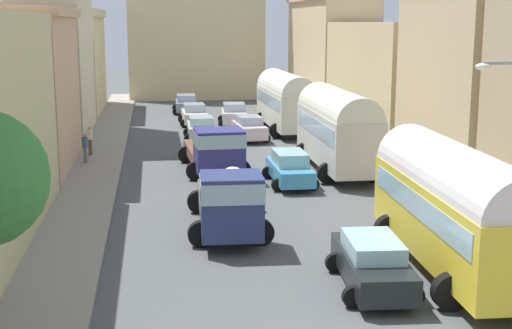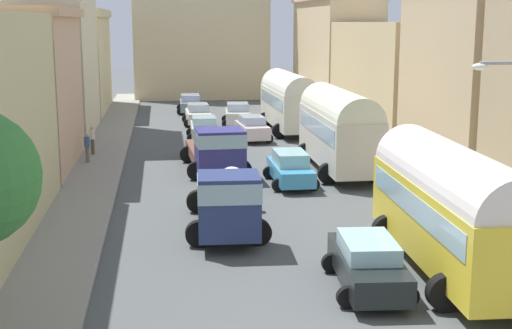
% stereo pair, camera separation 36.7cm
% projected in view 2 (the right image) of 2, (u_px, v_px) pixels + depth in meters
% --- Properties ---
extents(ground_plane, '(154.00, 154.00, 0.00)m').
position_uv_depth(ground_plane, '(233.00, 155.00, 40.35)').
color(ground_plane, '#4D5052').
extents(sidewalk_left, '(2.50, 70.00, 0.14)m').
position_uv_depth(sidewalk_left, '(103.00, 157.00, 39.41)').
color(sidewalk_left, gray).
rests_on(sidewalk_left, ground).
extents(sidewalk_right, '(2.50, 70.00, 0.14)m').
position_uv_depth(sidewalk_right, '(358.00, 151.00, 41.27)').
color(sidewalk_right, '#A9A89A').
rests_on(sidewalk_right, ground).
extents(building_left_2, '(6.49, 10.26, 8.12)m').
position_uv_depth(building_left_2, '(11.00, 89.00, 35.99)').
color(building_left_2, tan).
rests_on(building_left_2, ground).
extents(building_left_3, '(5.77, 10.42, 13.92)m').
position_uv_depth(building_left_3, '(49.00, 29.00, 46.44)').
color(building_left_3, beige).
rests_on(building_left_3, ground).
extents(building_left_4, '(4.73, 12.77, 8.39)m').
position_uv_depth(building_left_4, '(79.00, 61.00, 59.16)').
color(building_left_4, beige).
rests_on(building_left_4, ground).
extents(building_right_2, '(6.44, 9.07, 10.44)m').
position_uv_depth(building_right_2, '(491.00, 69.00, 33.48)').
color(building_right_2, tan).
rests_on(building_right_2, ground).
extents(building_right_3, '(4.44, 14.65, 7.40)m').
position_uv_depth(building_right_3, '(391.00, 80.00, 45.95)').
color(building_right_3, '#CDB483').
rests_on(building_right_3, ground).
extents(building_right_4, '(4.85, 14.74, 9.59)m').
position_uv_depth(building_right_4, '(335.00, 53.00, 60.52)').
color(building_right_4, beige).
rests_on(building_right_4, ground).
extents(distant_church, '(12.99, 7.11, 18.78)m').
position_uv_depth(distant_church, '(200.00, 31.00, 70.30)').
color(distant_church, beige).
rests_on(distant_church, ground).
extents(parked_bus_0, '(3.46, 9.29, 3.88)m').
position_uv_depth(parked_bus_0, '(451.00, 203.00, 21.13)').
color(parked_bus_0, yellow).
rests_on(parked_bus_0, ground).
extents(parked_bus_1, '(3.27, 8.99, 4.15)m').
position_uv_depth(parked_bus_1, '(339.00, 126.00, 35.58)').
color(parked_bus_1, beige).
rests_on(parked_bus_1, ground).
extents(parked_bus_2, '(3.35, 9.29, 4.05)m').
position_uv_depth(parked_bus_2, '(288.00, 99.00, 48.59)').
color(parked_bus_2, beige).
rests_on(parked_bus_2, ground).
extents(cargo_truck_0, '(3.11, 7.43, 2.53)m').
position_uv_depth(cargo_truck_0, '(227.00, 201.00, 24.97)').
color(cargo_truck_0, navy).
rests_on(cargo_truck_0, ground).
extents(cargo_truck_1, '(3.35, 7.47, 2.45)m').
position_uv_depth(cargo_truck_1, '(217.00, 149.00, 35.14)').
color(cargo_truck_1, navy).
rests_on(cargo_truck_1, ground).
extents(car_0, '(2.47, 3.73, 1.49)m').
position_uv_depth(car_0, '(211.00, 146.00, 39.09)').
color(car_0, '#242829').
rests_on(car_0, ground).
extents(car_1, '(2.30, 4.14, 1.51)m').
position_uv_depth(car_1, '(204.00, 128.00, 45.45)').
color(car_1, silver).
rests_on(car_1, ground).
extents(car_2, '(2.30, 4.02, 1.57)m').
position_uv_depth(car_2, '(198.00, 114.00, 51.99)').
color(car_2, beige).
rests_on(car_2, ground).
extents(car_3, '(2.32, 4.27, 1.53)m').
position_uv_depth(car_3, '(190.00, 104.00, 58.84)').
color(car_3, slate).
rests_on(car_3, ground).
extents(car_4, '(2.41, 4.50, 1.48)m').
position_uv_depth(car_4, '(368.00, 263.00, 20.06)').
color(car_4, black).
rests_on(car_4, ground).
extents(car_5, '(2.18, 4.39, 1.56)m').
position_uv_depth(car_5, '(290.00, 168.00, 32.95)').
color(car_5, '#3B94C9').
rests_on(car_5, ground).
extents(car_6, '(2.35, 4.09, 1.56)m').
position_uv_depth(car_6, '(252.00, 128.00, 45.28)').
color(car_6, silver).
rests_on(car_6, ground).
extents(car_7, '(2.52, 4.06, 1.63)m').
position_uv_depth(car_7, '(238.00, 114.00, 51.81)').
color(car_7, silver).
rests_on(car_7, ground).
extents(pedestrian_0, '(0.31, 0.31, 1.74)m').
position_uv_depth(pedestrian_0, '(92.00, 139.00, 39.73)').
color(pedestrian_0, brown).
rests_on(pedestrian_0, ground).
extents(pedestrian_1, '(0.42, 0.42, 1.72)m').
position_uv_depth(pedestrian_1, '(87.00, 146.00, 37.45)').
color(pedestrian_1, '#696259').
rests_on(pedestrian_1, ground).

